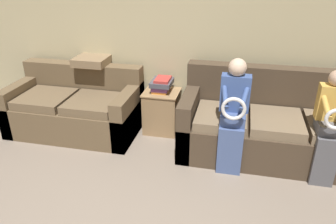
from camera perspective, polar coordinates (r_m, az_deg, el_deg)
name	(u,v)px	position (r m, az deg, el deg)	size (l,w,h in m)	color
wall_back	(176,31)	(4.18, 1.40, 13.95)	(6.64, 0.06, 2.55)	#C6B789
couch_main	(273,127)	(3.94, 17.89, -2.58)	(2.10, 0.90, 0.96)	#473828
couch_side	(76,109)	(4.46, -15.72, 0.57)	(1.64, 0.87, 0.83)	brown
child_left_seated	(233,111)	(3.43, 11.33, 0.09)	(0.30, 0.38, 1.20)	#475B8E
child_right_seated	(330,124)	(3.56, 26.32, -1.82)	(0.27, 0.37, 1.14)	#56565B
side_shelf	(162,111)	(4.28, -1.10, 0.23)	(0.45, 0.42, 0.55)	#9E7A51
book_stack	(162,84)	(4.15, -1.12, 4.82)	(0.26, 0.32, 0.18)	orange
throw_pillow	(92,60)	(4.44, -13.05, 8.75)	(0.42, 0.42, 0.10)	#846B4C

